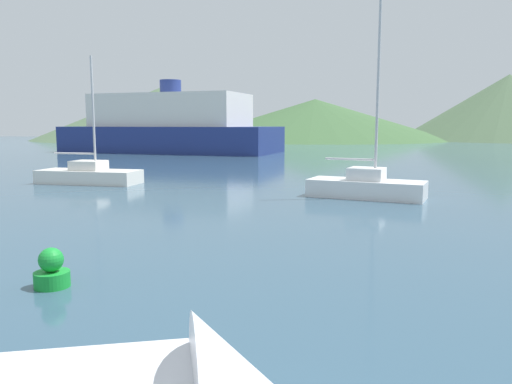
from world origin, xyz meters
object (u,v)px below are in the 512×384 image
(ferry_distant, at_px, (171,127))
(buoy_marker, at_px, (52,271))
(sailboat_middle, at_px, (89,175))
(sailboat_inner, at_px, (366,186))

(ferry_distant, distance_m, buoy_marker, 48.94)
(ferry_distant, relative_size, buoy_marker, 32.28)
(sailboat_middle, height_order, buoy_marker, sailboat_middle)
(buoy_marker, bearing_deg, ferry_distant, 105.62)
(sailboat_middle, bearing_deg, ferry_distant, 104.25)
(ferry_distant, bearing_deg, buoy_marker, -64.39)
(sailboat_inner, bearing_deg, ferry_distant, 137.19)
(sailboat_inner, bearing_deg, buoy_marker, -100.99)
(ferry_distant, height_order, buoy_marker, ferry_distant)
(sailboat_middle, relative_size, ferry_distant, 0.26)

